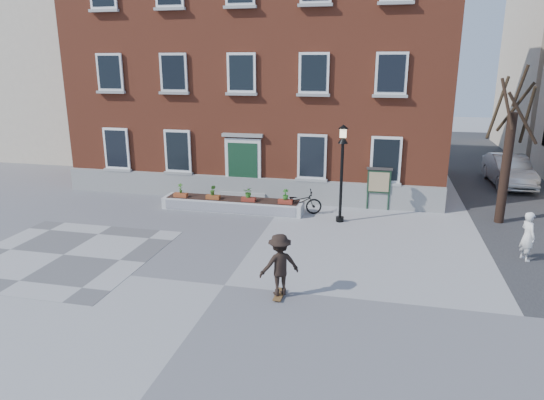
% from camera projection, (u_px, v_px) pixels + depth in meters
% --- Properties ---
extents(ground, '(100.00, 100.00, 0.00)m').
position_uv_depth(ground, '(224.00, 285.00, 14.03)').
color(ground, gray).
rests_on(ground, ground).
extents(checker_patch, '(6.00, 6.00, 0.01)m').
position_uv_depth(checker_patch, '(64.00, 255.00, 16.26)').
color(checker_patch, '#555557').
rests_on(checker_patch, ground).
extents(distant_building, '(10.00, 12.00, 13.00)m').
position_uv_depth(distant_building, '(72.00, 59.00, 34.89)').
color(distant_building, beige).
rests_on(distant_building, ground).
extents(bicycle, '(2.09, 1.16, 1.04)m').
position_uv_depth(bicycle, '(298.00, 202.00, 20.53)').
color(bicycle, black).
rests_on(bicycle, ground).
extents(parked_car, '(1.89, 4.89, 1.59)m').
position_uv_depth(parked_car, '(509.00, 170.00, 25.34)').
color(parked_car, silver).
rests_on(parked_car, ground).
extents(bystander, '(0.58, 0.70, 1.63)m').
position_uv_depth(bystander, '(528.00, 236.00, 15.63)').
color(bystander, white).
rests_on(bystander, ground).
extents(brick_building, '(18.40, 10.85, 12.60)m').
position_uv_depth(brick_building, '(268.00, 61.00, 25.85)').
color(brick_building, brown).
rests_on(brick_building, ground).
extents(planter_assembly, '(6.20, 1.12, 1.15)m').
position_uv_depth(planter_assembly, '(233.00, 204.00, 21.11)').
color(planter_assembly, silver).
rests_on(planter_assembly, ground).
extents(bare_tree, '(1.83, 1.83, 6.16)m').
position_uv_depth(bare_tree, '(508.00, 154.00, 18.84)').
color(bare_tree, black).
rests_on(bare_tree, ground).
extents(lamp_post, '(0.40, 0.40, 3.93)m').
position_uv_depth(lamp_post, '(342.00, 160.00, 19.00)').
color(lamp_post, black).
rests_on(lamp_post, ground).
extents(notice_board, '(1.10, 0.16, 1.87)m').
position_uv_depth(notice_board, '(379.00, 181.00, 20.99)').
color(notice_board, '#193321').
rests_on(notice_board, ground).
extents(skateboarder, '(1.29, 1.14, 1.81)m').
position_uv_depth(skateboarder, '(280.00, 265.00, 13.11)').
color(skateboarder, brown).
rests_on(skateboarder, ground).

